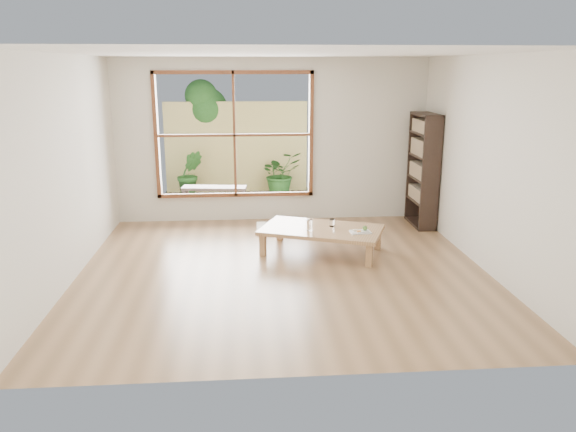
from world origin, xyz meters
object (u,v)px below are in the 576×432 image
object	(u,v)px
low_table	(322,231)
food_tray	(361,231)
bookshelf	(423,170)
garden_bench	(214,190)

from	to	relation	value
low_table	food_tray	world-z (taller)	food_tray
bookshelf	food_tray	bearing A→B (deg)	-130.32
food_tray	bookshelf	bearing A→B (deg)	45.11
food_tray	low_table	bearing A→B (deg)	148.93
low_table	food_tray	size ratio (longest dim) A/B	6.56
bookshelf	garden_bench	size ratio (longest dim) A/B	1.52
low_table	garden_bench	xyz separation A→B (m)	(-1.56, 2.66, 0.02)
low_table	bookshelf	distance (m)	2.25
low_table	bookshelf	xyz separation A→B (m)	(1.77, 1.26, 0.58)
food_tray	garden_bench	size ratio (longest dim) A/B	0.24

